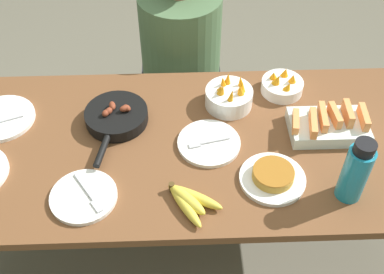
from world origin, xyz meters
TOP-DOWN VIEW (x-y plane):
  - ground_plane at (0.00, 0.00)m, footprint 14.00×14.00m
  - dining_table at (0.00, 0.00)m, footprint 1.86×0.81m
  - banana_bunch at (-0.02, -0.27)m, footprint 0.19×0.19m
  - melon_tray at (0.51, 0.04)m, footprint 0.29×0.18m
  - skillet at (-0.28, 0.12)m, footprint 0.24×0.37m
  - frittata_plate_center at (0.27, -0.18)m, footprint 0.23×0.23m
  - empty_plate_near_front at (-0.72, 0.14)m, footprint 0.25×0.25m
  - empty_plate_far_left at (-0.37, -0.24)m, footprint 0.22×0.22m
  - empty_plate_far_right at (0.06, -0.01)m, footprint 0.23×0.23m
  - fruit_bowl_mango at (0.15, 0.20)m, footprint 0.18×0.18m
  - fruit_bowl_citrus at (0.37, 0.27)m, footprint 0.17×0.17m
  - water_bottle at (0.51, -0.25)m, footprint 0.09×0.09m
  - person_figure at (-0.03, 0.67)m, footprint 0.41×0.41m

SIDE VIEW (x-z plane):
  - ground_plane at x=0.00m, z-range 0.00..0.00m
  - person_figure at x=-0.03m, z-range -0.11..1.06m
  - dining_table at x=0.00m, z-range 0.26..0.97m
  - empty_plate_near_front at x=-0.72m, z-range 0.70..0.72m
  - empty_plate_far_right at x=0.06m, z-range 0.70..0.72m
  - empty_plate_far_left at x=-0.37m, z-range 0.70..0.72m
  - banana_bunch at x=-0.02m, z-range 0.70..0.74m
  - frittata_plate_center at x=0.27m, z-range 0.70..0.75m
  - skillet at x=-0.28m, z-range 0.69..0.77m
  - fruit_bowl_citrus at x=0.37m, z-range 0.68..0.78m
  - melon_tray at x=0.51m, z-range 0.69..0.79m
  - fruit_bowl_mango at x=0.15m, z-range 0.68..0.81m
  - water_bottle at x=0.51m, z-range 0.70..0.94m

